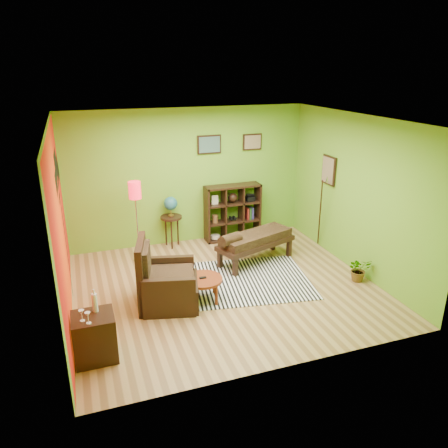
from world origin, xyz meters
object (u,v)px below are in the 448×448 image
object	(u,v)px
floor_lamp	(135,198)
globe_table	(171,209)
coffee_table	(203,281)
side_cabinet	(95,337)
armchair	(165,285)
bench	(254,240)
cube_shelf	(233,212)
potted_plant	(359,272)

from	to	relation	value
floor_lamp	globe_table	xyz separation A→B (m)	(0.76, 0.51, -0.47)
coffee_table	side_cabinet	world-z (taller)	side_cabinet
armchair	bench	world-z (taller)	armchair
coffee_table	cube_shelf	bearing A→B (deg)	59.33
globe_table	floor_lamp	bearing A→B (deg)	-146.37
bench	coffee_table	bearing A→B (deg)	-141.82
armchair	side_cabinet	distance (m)	1.54
coffee_table	bench	size ratio (longest dim) A/B	0.38
coffee_table	potted_plant	world-z (taller)	coffee_table
globe_table	potted_plant	bearing A→B (deg)	-43.49
coffee_table	floor_lamp	world-z (taller)	floor_lamp
coffee_table	globe_table	world-z (taller)	globe_table
coffee_table	floor_lamp	distance (m)	2.19
floor_lamp	cube_shelf	distance (m)	2.28
coffee_table	potted_plant	xyz separation A→B (m)	(2.77, -0.26, -0.17)
side_cabinet	floor_lamp	size ratio (longest dim) A/B	0.59
side_cabinet	bench	size ratio (longest dim) A/B	0.56
coffee_table	floor_lamp	size ratio (longest dim) A/B	0.40
armchair	globe_table	bearing A→B (deg)	74.45
globe_table	bench	world-z (taller)	globe_table
floor_lamp	bench	size ratio (longest dim) A/B	0.95
floor_lamp	armchair	bearing A→B (deg)	-85.71
cube_shelf	bench	size ratio (longest dim) A/B	0.72
cube_shelf	bench	bearing A→B (deg)	-92.68
potted_plant	armchair	bearing A→B (deg)	174.28
bench	potted_plant	xyz separation A→B (m)	(1.45, -1.30, -0.30)
side_cabinet	floor_lamp	bearing A→B (deg)	70.41
globe_table	cube_shelf	world-z (taller)	cube_shelf
globe_table	armchair	bearing A→B (deg)	-105.55
armchair	side_cabinet	bearing A→B (deg)	-137.19
cube_shelf	side_cabinet	bearing A→B (deg)	-133.34
floor_lamp	globe_table	distance (m)	1.03
bench	potted_plant	size ratio (longest dim) A/B	3.87
floor_lamp	cube_shelf	size ratio (longest dim) A/B	1.32
coffee_table	armchair	xyz separation A→B (m)	(-0.60, 0.08, -0.00)
side_cabinet	cube_shelf	distance (m)	4.55
globe_table	bench	size ratio (longest dim) A/B	0.65
side_cabinet	globe_table	bearing A→B (deg)	62.01
globe_table	cube_shelf	distance (m)	1.37
globe_table	bench	distance (m)	1.87
armchair	potted_plant	bearing A→B (deg)	-5.72
floor_lamp	potted_plant	xyz separation A→B (m)	(3.50, -2.09, -1.11)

